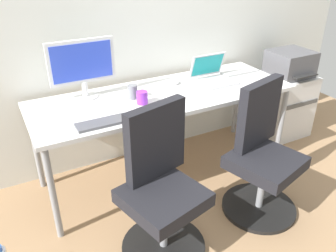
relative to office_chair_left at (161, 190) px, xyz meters
The scene contains 15 objects.
ground_plane 0.88m from the office_chair_left, 60.35° to the left, with size 5.28×5.28×0.00m, color #9E7A56.
back_wall 1.47m from the office_chair_left, 70.98° to the left, with size 4.40×0.04×2.60m, color silver.
desk 0.82m from the office_chair_left, 60.35° to the left, with size 2.03×0.72×0.73m.
office_chair_left is the anchor object (origin of this frame).
office_chair_right 0.80m from the office_chair_left, ahead, with size 0.54×0.54×0.94m.
side_cabinet 1.92m from the office_chair_left, 23.10° to the left, with size 0.46×0.44×0.62m.
printer 1.94m from the office_chair_left, 23.08° to the left, with size 0.38×0.40×0.24m.
desktop_monitor 1.07m from the office_chair_left, 100.80° to the left, with size 0.48×0.18×0.43m.
open_laptop 1.17m from the office_chair_left, 40.19° to the left, with size 0.31×0.29×0.22m.
keyboard_by_monitor 0.56m from the office_chair_left, 115.22° to the left, with size 0.34×0.12×0.02m, color #515156.
keyboard_by_laptop 1.46m from the office_chair_left, 33.41° to the left, with size 0.34×0.12×0.02m, color #B7B7B7.
mouse_by_monitor 0.59m from the office_chair_left, 52.44° to the left, with size 0.06×0.10×0.03m, color #515156.
mouse_by_laptop 1.05m from the office_chair_left, 55.82° to the left, with size 0.06×0.10×0.03m, color #B7B7B7.
coffee_mug 0.71m from the office_chair_left, 75.21° to the left, with size 0.08×0.08×0.09m, color purple.
pen_cup 0.81m from the office_chair_left, 79.29° to the left, with size 0.07×0.07×0.10m, color slate.
Camera 1 is at (-1.14, -2.18, 1.77)m, focal length 37.25 mm.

